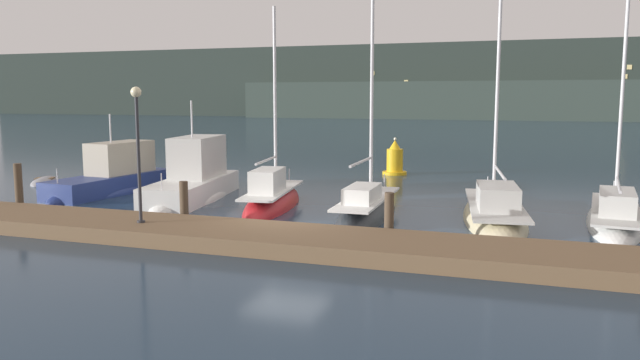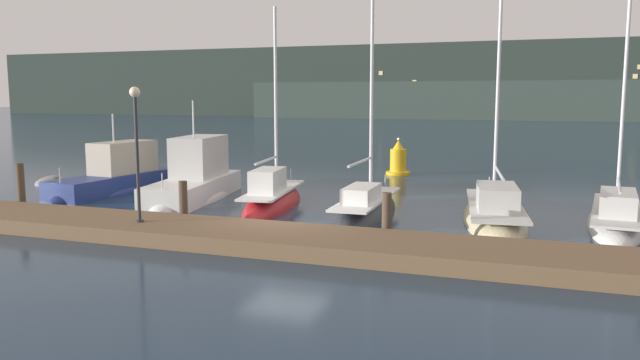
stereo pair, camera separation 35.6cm
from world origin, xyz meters
TOP-DOWN VIEW (x-y plane):
  - ground_plane at (0.00, 0.00)m, footprint 400.00×400.00m
  - dock at (0.00, -2.10)m, footprint 27.43×2.80m
  - mooring_pile_0 at (-10.27, -0.45)m, footprint 0.28×0.28m
  - mooring_pile_1 at (-3.42, -0.45)m, footprint 0.28×0.28m
  - mooring_pile_2 at (3.42, -0.45)m, footprint 0.28×0.28m
  - motorboat_berth_1 at (-10.24, 4.81)m, footprint 2.64×7.16m
  - motorboat_berth_2 at (-5.96, 4.47)m, footprint 3.38×7.50m
  - sailboat_berth_3 at (-2.05, 3.64)m, footprint 2.56×6.49m
  - sailboat_berth_4 at (1.90, 2.85)m, footprint 1.77×6.65m
  - sailboat_berth_5 at (6.16, 3.86)m, footprint 3.13×8.11m
  - sailboat_berth_6 at (10.02, 4.66)m, footprint 2.46×8.09m
  - channel_buoy at (0.19, 15.29)m, footprint 1.32×1.32m
  - dock_lamppost at (-3.80, -2.30)m, footprint 0.32×0.32m
  - hillside_backdrop at (3.61, 110.93)m, footprint 240.00×23.00m
  - rowboat_adrift at (-15.45, 6.40)m, footprint 2.29×3.14m

SIDE VIEW (x-z plane):
  - ground_plane at x=0.00m, z-range 0.00..0.00m
  - rowboat_adrift at x=-15.45m, z-range -0.28..0.28m
  - sailboat_berth_4 at x=1.90m, z-range -4.34..4.56m
  - sailboat_berth_5 at x=6.16m, z-range -4.66..4.93m
  - sailboat_berth_6 at x=10.02m, z-range -4.94..5.24m
  - sailboat_berth_3 at x=-2.05m, z-range -4.02..4.33m
  - dock at x=0.00m, z-range 0.00..0.45m
  - motorboat_berth_1 at x=-10.24m, z-range -1.71..2.45m
  - motorboat_berth_2 at x=-5.96m, z-range -1.93..2.84m
  - mooring_pile_2 at x=3.42m, z-range 0.00..1.46m
  - mooring_pile_1 at x=-3.42m, z-range 0.00..1.48m
  - channel_buoy at x=0.19m, z-range -0.25..1.77m
  - mooring_pile_0 at x=-10.27m, z-range 0.00..1.83m
  - dock_lamppost at x=-3.80m, z-range 1.13..5.20m
  - hillside_backdrop at x=3.61m, z-range -0.58..13.99m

